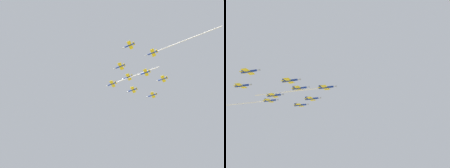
% 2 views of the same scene
% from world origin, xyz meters
% --- Properties ---
extents(jet_lead, '(26.37, 50.16, 2.42)m').
position_xyz_m(jet_lead, '(4.45, -2.73, 177.47)').
color(jet_lead, navy).
extents(jet_port_inner, '(8.83, 11.27, 2.42)m').
position_xyz_m(jet_port_inner, '(-9.61, -10.24, 176.84)').
color(jet_port_inner, navy).
extents(jet_starboard_inner, '(8.83, 11.27, 2.42)m').
position_xyz_m(jet_starboard_inner, '(18.91, 3.98, 177.72)').
color(jet_starboard_inner, navy).
extents(jet_port_outer, '(8.83, 11.27, 2.42)m').
position_xyz_m(jet_port_outer, '(5.36, -4.56, 178.95)').
color(jet_port_outer, navy).
extents(jet_starboard_outer, '(8.83, 11.27, 2.42)m').
position_xyz_m(jet_starboard_outer, '(-16.76, -31.62, 178.39)').
color(jet_starboard_outer, navy).
extents(jet_center_rear, '(8.83, 11.27, 2.42)m').
position_xyz_m(jet_center_rear, '(40.28, -3.17, 178.80)').
color(jet_center_rear, navy).
extents(jet_port_trail, '(8.83, 11.27, 2.42)m').
position_xyz_m(jet_port_trail, '(13.18, -20.24, 175.99)').
color(jet_port_trail, navy).
extents(jet_starboard_trail, '(31.75, 60.97, 2.42)m').
position_xyz_m(jet_starboard_trail, '(13.92, -57.42, 178.58)').
color(jet_starboard_trail, navy).
extents(jet_tail_end, '(8.83, 11.27, 2.42)m').
position_xyz_m(jet_tail_end, '(33.13, -24.54, 178.29)').
color(jet_tail_end, navy).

